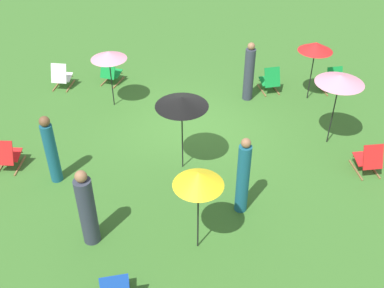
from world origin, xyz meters
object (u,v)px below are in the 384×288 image
(umbrella_3, at_px, (182,102))
(umbrella_4, at_px, (109,56))
(umbrella_2, at_px, (198,179))
(person_0, at_px, (249,73))
(umbrella_1, at_px, (316,47))
(person_3, at_px, (243,177))
(deckchair_0, at_px, (270,80))
(deckchair_8, at_px, (7,155))
(deckchair_3, at_px, (369,159))
(deckchair_2, at_px, (111,72))
(umbrella_0, at_px, (340,79))
(deckchair_9, at_px, (61,76))
(deckchair_1, at_px, (332,80))
(person_1, at_px, (51,150))
(person_2, at_px, (87,209))

(umbrella_3, xyz_separation_m, umbrella_4, (2.18, -2.82, -0.26))
(umbrella_2, height_order, person_0, umbrella_2)
(umbrella_1, height_order, person_3, person_3)
(deckchair_0, bearing_deg, umbrella_2, 57.55)
(deckchair_8, distance_m, umbrella_4, 3.82)
(umbrella_3, bearing_deg, umbrella_2, 99.83)
(deckchair_3, distance_m, person_3, 3.42)
(deckchair_0, bearing_deg, person_0, 19.66)
(deckchair_2, bearing_deg, deckchair_3, 165.53)
(person_3, bearing_deg, umbrella_0, -54.03)
(umbrella_0, distance_m, umbrella_4, 6.15)
(deckchair_2, relative_size, person_3, 0.46)
(deckchair_9, xyz_separation_m, umbrella_4, (-1.79, 1.00, 1.21))
(deckchair_1, relative_size, umbrella_0, 0.43)
(deckchair_9, relative_size, umbrella_1, 0.46)
(umbrella_3, xyz_separation_m, person_3, (-1.34, 1.42, -0.94))
(deckchair_1, height_order, person_3, person_3)
(person_1, distance_m, person_3, 4.35)
(deckchair_9, height_order, umbrella_3, umbrella_3)
(deckchair_1, relative_size, person_1, 0.48)
(deckchair_8, height_order, person_2, person_2)
(umbrella_3, distance_m, person_2, 3.12)
(umbrella_3, bearing_deg, deckchair_0, -123.02)
(umbrella_0, bearing_deg, person_2, 33.34)
(deckchair_3, xyz_separation_m, umbrella_2, (3.98, 2.48, 1.39))
(deckchair_3, relative_size, umbrella_2, 0.44)
(person_3, bearing_deg, umbrella_1, -36.17)
(deckchair_9, height_order, person_2, person_2)
(umbrella_1, distance_m, person_3, 5.39)
(person_1, xyz_separation_m, person_2, (-1.23, 1.82, -0.01))
(person_1, relative_size, person_2, 0.98)
(deckchair_9, bearing_deg, umbrella_2, 129.77)
(umbrella_2, bearing_deg, umbrella_0, -131.95)
(deckchair_0, height_order, umbrella_3, umbrella_3)
(umbrella_0, xyz_separation_m, umbrella_4, (5.91, -1.65, -0.27))
(deckchair_2, bearing_deg, umbrella_1, -170.22)
(umbrella_0, distance_m, person_1, 6.96)
(umbrella_0, xyz_separation_m, person_2, (5.44, 3.58, -1.00))
(deckchair_9, relative_size, person_1, 0.47)
(deckchair_1, xyz_separation_m, deckchair_8, (8.57, 4.11, 0.00))
(deckchair_3, bearing_deg, deckchair_2, -40.70)
(umbrella_1, relative_size, umbrella_3, 0.92)
(umbrella_1, height_order, umbrella_3, umbrella_3)
(umbrella_0, distance_m, umbrella_1, 2.26)
(deckchair_2, distance_m, umbrella_0, 7.06)
(deckchair_1, bearing_deg, person_2, 33.26)
(deckchair_1, bearing_deg, umbrella_2, 45.57)
(deckchair_8, height_order, person_3, person_3)
(deckchair_0, relative_size, deckchair_9, 1.03)
(deckchair_9, height_order, umbrella_4, umbrella_4)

